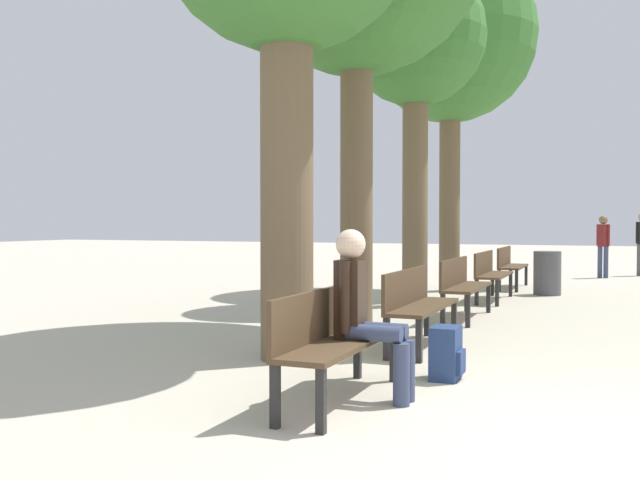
% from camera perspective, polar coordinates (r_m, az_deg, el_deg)
% --- Properties ---
extents(ground_plane, '(80.00, 80.00, 0.00)m').
position_cam_1_polar(ground_plane, '(5.04, 20.88, -14.79)').
color(ground_plane, beige).
extents(bench_row_0, '(0.43, 1.77, 0.87)m').
position_cam_1_polar(bench_row_0, '(5.61, 0.97, -7.50)').
color(bench_row_0, '#4C3823').
rests_on(bench_row_0, ground_plane).
extents(bench_row_1, '(0.43, 1.77, 0.87)m').
position_cam_1_polar(bench_row_1, '(8.03, 7.70, -4.80)').
color(bench_row_1, '#4C3823').
rests_on(bench_row_1, ground_plane).
extents(bench_row_2, '(0.43, 1.77, 0.87)m').
position_cam_1_polar(bench_row_2, '(10.52, 11.26, -3.34)').
color(bench_row_2, '#4C3823').
rests_on(bench_row_2, ground_plane).
extents(bench_row_3, '(0.43, 1.77, 0.87)m').
position_cam_1_polar(bench_row_3, '(13.03, 13.44, -2.43)').
color(bench_row_3, '#4C3823').
rests_on(bench_row_3, ground_plane).
extents(bench_row_4, '(0.43, 1.77, 0.87)m').
position_cam_1_polar(bench_row_4, '(15.57, 14.91, -1.81)').
color(bench_row_4, '#4C3823').
rests_on(bench_row_4, ground_plane).
extents(tree_row_2, '(2.34, 2.34, 5.68)m').
position_cam_1_polar(tree_row_2, '(12.39, 7.65, 15.33)').
color(tree_row_2, brown).
rests_on(tree_row_2, ground_plane).
extents(tree_row_3, '(3.44, 3.44, 6.85)m').
position_cam_1_polar(tree_row_3, '(15.12, 10.39, 15.51)').
color(tree_row_3, brown).
rests_on(tree_row_3, ground_plane).
extents(person_seated, '(0.62, 0.35, 1.34)m').
position_cam_1_polar(person_seated, '(5.63, 3.63, -5.53)').
color(person_seated, '#384260').
rests_on(person_seated, ground_plane).
extents(backpack, '(0.27, 0.33, 0.47)m').
position_cam_1_polar(backpack, '(6.50, 10.08, -8.93)').
color(backpack, navy).
rests_on(backpack, ground_plane).
extents(pedestrian_mid, '(0.32, 0.28, 1.56)m').
position_cam_1_polar(pedestrian_mid, '(19.12, 21.71, -0.17)').
color(pedestrian_mid, '#384260').
rests_on(pedestrian_mid, ground_plane).
extents(trash_bin, '(0.51, 0.51, 0.84)m').
position_cam_1_polar(trash_bin, '(14.35, 17.72, -2.54)').
color(trash_bin, '#4C4C51').
rests_on(trash_bin, ground_plane).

